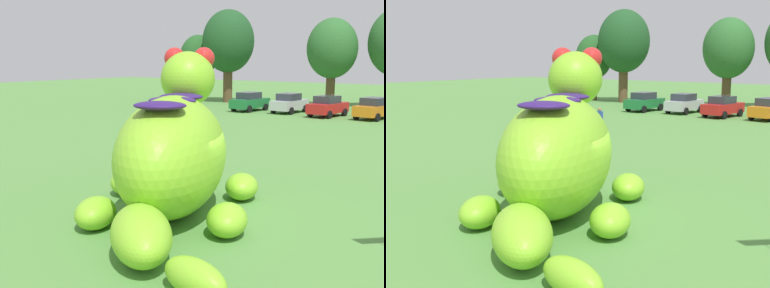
# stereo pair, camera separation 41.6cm
# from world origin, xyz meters

# --- Properties ---
(ground_plane) EXTENTS (160.00, 160.00, 0.00)m
(ground_plane) POSITION_xyz_m (0.00, 0.00, 0.00)
(ground_plane) COLOR #568E42
(giant_inflatable_creature) EXTENTS (8.15, 8.66, 5.13)m
(giant_inflatable_creature) POSITION_xyz_m (-0.90, -0.57, 1.88)
(giant_inflatable_creature) COLOR #8CD12D
(giant_inflatable_creature) RESTS_ON ground
(car_green) EXTENTS (2.24, 4.24, 1.72)m
(car_green) POSITION_xyz_m (-13.98, 26.75, 0.86)
(car_green) COLOR #1E7238
(car_green) RESTS_ON ground
(car_silver) EXTENTS (2.10, 4.18, 1.72)m
(car_silver) POSITION_xyz_m (-10.40, 27.47, 0.86)
(car_silver) COLOR #B7BABF
(car_silver) RESTS_ON ground
(car_red) EXTENTS (2.34, 4.29, 1.72)m
(car_red) POSITION_xyz_m (-6.64, 26.79, 0.86)
(car_red) COLOR red
(car_red) RESTS_ON ground
(car_orange) EXTENTS (2.46, 4.33, 1.72)m
(car_orange) POSITION_xyz_m (-2.99, 27.24, 0.86)
(car_orange) COLOR orange
(car_orange) RESTS_ON ground
(tree_far_left) EXTENTS (4.15, 4.15, 7.36)m
(tree_far_left) POSITION_xyz_m (-24.71, 33.56, 4.82)
(tree_far_left) COLOR brown
(tree_far_left) RESTS_ON ground
(tree_left) EXTENTS (5.57, 5.57, 9.89)m
(tree_left) POSITION_xyz_m (-20.49, 33.23, 6.47)
(tree_left) COLOR brown
(tree_left) RESTS_ON ground
(tree_mid_left) EXTENTS (4.85, 4.85, 8.61)m
(tree_mid_left) POSITION_xyz_m (-9.59, 34.90, 5.63)
(tree_mid_left) COLOR brown
(tree_mid_left) RESTS_ON ground
(spectator_near_inflatable) EXTENTS (0.38, 0.26, 1.71)m
(spectator_near_inflatable) POSITION_xyz_m (-9.10, 13.01, 0.85)
(spectator_near_inflatable) COLOR #2D334C
(spectator_near_inflatable) RESTS_ON ground
(spectator_mid_field) EXTENTS (0.38, 0.26, 1.71)m
(spectator_mid_field) POSITION_xyz_m (-8.12, 8.27, 0.85)
(spectator_mid_field) COLOR #726656
(spectator_mid_field) RESTS_ON ground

